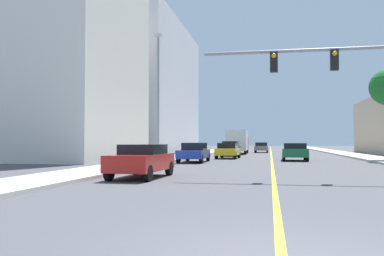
% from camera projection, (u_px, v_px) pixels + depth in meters
% --- Properties ---
extents(ground, '(192.00, 192.00, 0.00)m').
position_uv_depth(ground, '(271.00, 155.00, 46.51)').
color(ground, '#47474C').
extents(sidewalk_left, '(2.93, 168.00, 0.15)m').
position_uv_depth(sidewalk_left, '(197.00, 154.00, 48.10)').
color(sidewalk_left, beige).
rests_on(sidewalk_left, ground).
extents(sidewalk_right, '(2.93, 168.00, 0.15)m').
position_uv_depth(sidewalk_right, '(351.00, 155.00, 44.92)').
color(sidewalk_right, '#B2ADA3').
rests_on(sidewalk_right, ground).
extents(lane_marking_center, '(0.16, 144.00, 0.01)m').
position_uv_depth(lane_marking_center, '(271.00, 155.00, 46.51)').
color(lane_marking_center, yellow).
rests_on(lane_marking_center, ground).
extents(building_left_near, '(12.33, 14.45, 16.27)m').
position_uv_depth(building_left_near, '(56.00, 65.00, 35.27)').
color(building_left_near, silver).
rests_on(building_left_near, ground).
extents(building_left_far, '(14.27, 25.86, 17.95)m').
position_uv_depth(building_left_far, '(134.00, 89.00, 58.66)').
color(building_left_far, silver).
rests_on(building_left_far, ground).
extents(traffic_signal_mast, '(10.48, 0.36, 5.64)m').
position_uv_depth(traffic_signal_mast, '(377.00, 72.00, 16.38)').
color(traffic_signal_mast, gray).
rests_on(traffic_signal_mast, sidewalk_right).
extents(street_lamp, '(0.56, 0.28, 8.71)m').
position_uv_depth(street_lamp, '(158.00, 91.00, 27.82)').
color(street_lamp, gray).
rests_on(street_lamp, sidewalk_left).
extents(car_blue, '(1.84, 4.49, 1.42)m').
position_uv_depth(car_blue, '(194.00, 152.00, 29.97)').
color(car_blue, '#1E389E').
rests_on(car_blue, ground).
extents(car_green, '(2.01, 3.90, 1.39)m').
position_uv_depth(car_green, '(295.00, 151.00, 32.31)').
color(car_green, '#196638').
rests_on(car_green, ground).
extents(car_gray, '(1.81, 4.43, 1.37)m').
position_uv_depth(car_gray, '(261.00, 147.00, 55.90)').
color(car_gray, slate).
rests_on(car_gray, ground).
extents(car_yellow, '(1.96, 4.19, 1.38)m').
position_uv_depth(car_yellow, '(228.00, 150.00, 36.46)').
color(car_yellow, gold).
rests_on(car_yellow, ground).
extents(car_black, '(1.81, 4.06, 1.54)m').
position_uv_depth(car_black, '(231.00, 149.00, 42.35)').
color(car_black, black).
rests_on(car_black, ground).
extents(car_red, '(1.93, 4.12, 1.40)m').
position_uv_depth(car_red, '(142.00, 160.00, 17.22)').
color(car_red, red).
rests_on(car_red, ground).
extents(delivery_truck, '(2.55, 8.77, 2.86)m').
position_uv_depth(delivery_truck, '(238.00, 141.00, 50.42)').
color(delivery_truck, red).
rests_on(delivery_truck, ground).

